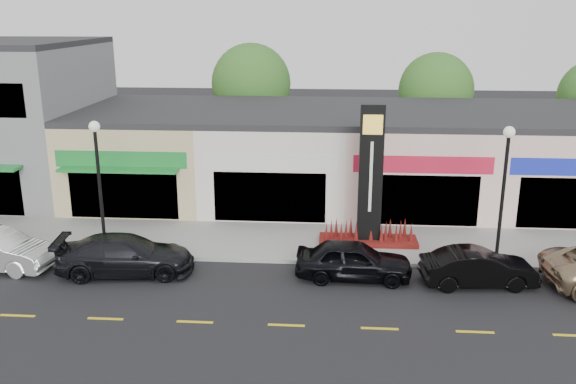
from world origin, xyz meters
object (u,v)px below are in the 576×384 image
(lamp_east_near, at_px, (504,181))
(pylon_sign, at_px, (370,196))
(lamp_west_near, at_px, (99,174))
(car_dark_sedan, at_px, (125,255))
(car_black_sedan, at_px, (354,260))
(car_black_conv, at_px, (478,268))

(lamp_east_near, height_order, pylon_sign, pylon_sign)
(lamp_west_near, height_order, lamp_east_near, same)
(lamp_east_near, distance_m, car_dark_sedan, 14.85)
(lamp_west_near, xyz_separation_m, car_black_sedan, (10.26, -1.70, -2.73))
(lamp_east_near, xyz_separation_m, car_black_conv, (-1.17, -1.97, -2.79))
(lamp_east_near, height_order, car_black_sedan, lamp_east_near)
(car_dark_sedan, distance_m, car_black_conv, 13.32)
(pylon_sign, xyz_separation_m, car_dark_sedan, (-9.48, -3.56, -1.52))
(car_dark_sedan, bearing_deg, pylon_sign, -75.84)
(lamp_west_near, relative_size, car_black_sedan, 1.25)
(pylon_sign, bearing_deg, car_black_sedan, -102.24)
(lamp_west_near, relative_size, pylon_sign, 0.91)
(lamp_west_near, xyz_separation_m, pylon_sign, (11.00, 1.70, -1.20))
(car_black_sedan, height_order, car_black_conv, car_black_sedan)
(lamp_west_near, bearing_deg, pylon_sign, 8.77)
(car_dark_sedan, xyz_separation_m, car_black_sedan, (8.75, 0.16, -0.01))
(lamp_west_near, relative_size, lamp_east_near, 1.00)
(pylon_sign, bearing_deg, car_dark_sedan, -159.44)
(lamp_east_near, bearing_deg, lamp_west_near, 180.00)
(pylon_sign, distance_m, car_black_sedan, 3.80)
(lamp_west_near, bearing_deg, lamp_east_near, 0.00)
(pylon_sign, bearing_deg, car_black_conv, -43.70)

